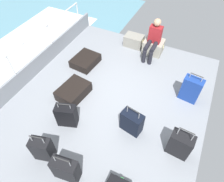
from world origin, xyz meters
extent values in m
cube|color=gray|center=(0.00, 0.00, -0.03)|extent=(4.40, 5.20, 0.06)
cube|color=gray|center=(-2.17, 0.00, 0.23)|extent=(0.06, 5.20, 0.45)
cylinder|color=silver|center=(-2.17, -0.69, 0.50)|extent=(0.04, 0.04, 1.00)
cylinder|color=silver|center=(-2.17, 0.69, 0.50)|extent=(0.04, 0.04, 1.00)
cylinder|color=silver|center=(-2.17, 2.08, 0.50)|extent=(0.04, 0.04, 1.00)
cylinder|color=silver|center=(-2.17, 0.00, 1.00)|extent=(0.04, 4.16, 0.04)
cube|color=white|center=(-3.60, 0.00, -0.34)|extent=(2.40, 7.28, 0.01)
cube|color=gray|center=(-0.30, 2.19, 0.17)|extent=(0.55, 0.38, 0.34)
torus|color=tan|center=(-0.59, 2.19, 0.24)|extent=(0.02, 0.12, 0.12)
torus|color=tan|center=(-0.01, 2.19, 0.24)|extent=(0.02, 0.12, 0.12)
cube|color=#9E9989|center=(0.33, 2.13, 0.20)|extent=(0.55, 0.48, 0.39)
torus|color=tan|center=(0.05, 2.13, 0.27)|extent=(0.02, 0.12, 0.12)
torus|color=tan|center=(0.62, 2.13, 0.27)|extent=(0.02, 0.12, 0.12)
cube|color=maroon|center=(0.33, 2.08, 0.63)|extent=(0.34, 0.20, 0.48)
sphere|color=tan|center=(0.33, 2.08, 0.99)|extent=(0.20, 0.20, 0.20)
cylinder|color=black|center=(0.42, 1.78, 0.43)|extent=(0.12, 0.40, 0.12)
cylinder|color=black|center=(0.42, 1.58, 0.20)|extent=(0.11, 0.11, 0.39)
cylinder|color=black|center=(0.24, 1.78, 0.43)|extent=(0.12, 0.40, 0.12)
cylinder|color=black|center=(0.24, 1.58, 0.20)|extent=(0.11, 0.11, 0.39)
cube|color=black|center=(-0.85, -0.32, 0.13)|extent=(0.64, 0.82, 0.27)
cube|color=green|center=(-0.80, 0.06, 0.17)|extent=(0.05, 0.01, 0.08)
cube|color=navy|center=(1.65, 0.78, 0.32)|extent=(0.45, 0.28, 0.64)
cylinder|color=#A5A8AD|center=(1.53, 0.79, 0.70)|extent=(0.02, 0.02, 0.13)
cylinder|color=#A5A8AD|center=(1.78, 0.76, 0.70)|extent=(0.02, 0.02, 0.13)
cylinder|color=#2D2D2D|center=(1.65, 0.78, 0.77)|extent=(0.27, 0.05, 0.02)
cube|color=white|center=(1.67, 0.90, 0.43)|extent=(0.05, 0.01, 0.08)
cube|color=black|center=(-1.19, 0.79, 0.11)|extent=(0.66, 0.78, 0.22)
cube|color=white|center=(-1.15, 1.16, 0.13)|extent=(0.05, 0.01, 0.08)
cube|color=black|center=(-0.48, -1.85, 0.28)|extent=(0.41, 0.31, 0.57)
cylinder|color=#A5A8AD|center=(-0.59, -1.88, 0.65)|extent=(0.02, 0.02, 0.16)
cylinder|color=#A5A8AD|center=(-0.38, -1.83, 0.65)|extent=(0.02, 0.02, 0.16)
cylinder|color=#2D2D2D|center=(-0.48, -1.85, 0.73)|extent=(0.23, 0.08, 0.02)
cube|color=white|center=(-0.51, -1.74, 0.46)|extent=(0.05, 0.02, 0.08)
cube|color=black|center=(0.11, -1.97, 0.28)|extent=(0.48, 0.27, 0.56)
cylinder|color=#A5A8AD|center=(-0.03, -1.99, 0.63)|extent=(0.02, 0.02, 0.16)
cylinder|color=#A5A8AD|center=(0.24, -1.96, 0.63)|extent=(0.02, 0.02, 0.16)
cylinder|color=#2D2D2D|center=(0.11, -1.97, 0.71)|extent=(0.29, 0.06, 0.02)
cube|color=green|center=(0.09, -1.87, 0.32)|extent=(0.05, 0.01, 0.08)
cube|color=black|center=(1.75, -0.67, 0.29)|extent=(0.43, 0.28, 0.58)
cylinder|color=#A5A8AD|center=(1.63, -0.66, 0.68)|extent=(0.02, 0.02, 0.20)
cylinder|color=#A5A8AD|center=(1.87, -0.68, 0.68)|extent=(0.02, 0.02, 0.20)
cylinder|color=#2D2D2D|center=(1.75, -0.67, 0.78)|extent=(0.27, 0.04, 0.02)
cube|color=silver|center=(1.76, -0.54, 0.47)|extent=(0.05, 0.01, 0.08)
cube|color=black|center=(0.76, -0.59, 0.26)|extent=(0.48, 0.32, 0.52)
cylinder|color=#A5A8AD|center=(0.63, -0.57, 0.60)|extent=(0.02, 0.02, 0.16)
cylinder|color=#A5A8AD|center=(0.89, -0.62, 0.60)|extent=(0.02, 0.02, 0.16)
cylinder|color=#2D2D2D|center=(0.76, -0.59, 0.68)|extent=(0.28, 0.07, 0.02)
cube|color=silver|center=(0.78, -0.47, 0.32)|extent=(0.05, 0.02, 0.08)
cube|color=green|center=(1.02, -1.66, 0.17)|extent=(0.05, 0.01, 0.08)
cube|color=black|center=(-0.52, -1.04, 0.27)|extent=(0.47, 0.35, 0.54)
cylinder|color=#A5A8AD|center=(-0.64, -1.08, 0.59)|extent=(0.02, 0.02, 0.11)
cylinder|color=#A5A8AD|center=(-0.40, -1.00, 0.59)|extent=(0.02, 0.02, 0.11)
cylinder|color=#2D2D2D|center=(-0.52, -1.04, 0.64)|extent=(0.26, 0.11, 0.02)
cube|color=white|center=(-0.56, -0.93, 0.38)|extent=(0.05, 0.02, 0.08)
camera|label=1|loc=(1.36, -2.74, 3.71)|focal=31.88mm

